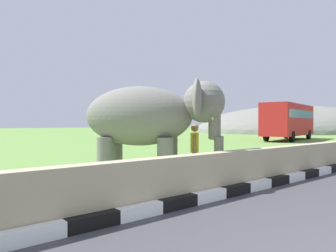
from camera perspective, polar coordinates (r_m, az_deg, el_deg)
The scene contains 6 objects.
striped_curb at distance 5.95m, azimuth -1.54°, elevation -14.68°, with size 16.20×0.20×0.24m.
barrier_parapet at distance 7.71m, azimuth 11.01°, elevation -8.30°, with size 28.00×0.36×1.00m, color tan.
elephant at distance 8.85m, azimuth -3.13°, elevation 1.60°, with size 3.76×3.89×2.85m.
person_handler at distance 9.29m, azimuth 4.92°, elevation -4.14°, with size 0.52×0.52×1.66m.
bus_red at distance 32.87m, azimuth 21.32°, elevation 1.20°, with size 10.23×4.75×3.50m.
hill_east at distance 66.76m, azimuth 22.10°, elevation -0.94°, with size 42.81×34.25×10.11m.
Camera 1 is at (-3.91, -0.37, 1.68)m, focal length 33.16 mm.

